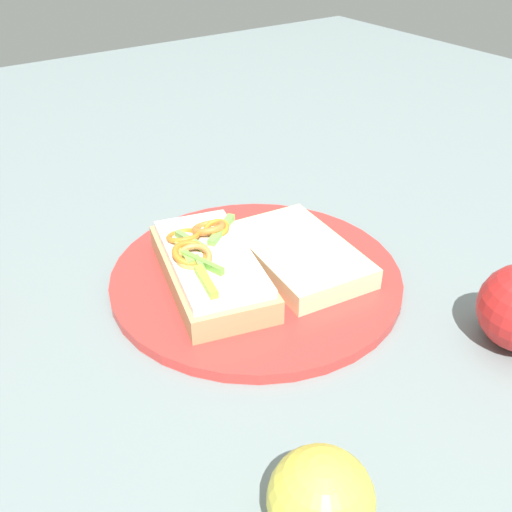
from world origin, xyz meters
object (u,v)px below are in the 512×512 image
(plate, at_px, (256,276))
(sandwich, at_px, (210,266))
(bread_slice_side, at_px, (299,254))
(apple_2, at_px, (321,500))

(plate, distance_m, sandwich, 0.06)
(plate, bearing_deg, sandwich, -15.93)
(bread_slice_side, bearing_deg, apple_2, 150.83)
(plate, height_order, sandwich, sandwich)
(bread_slice_side, relative_size, apple_2, 2.30)
(sandwich, bearing_deg, bread_slice_side, -90.74)
(sandwich, height_order, bread_slice_side, sandwich)
(sandwich, bearing_deg, plate, -91.47)
(sandwich, bearing_deg, apple_2, 177.82)
(bread_slice_side, bearing_deg, plate, 82.06)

